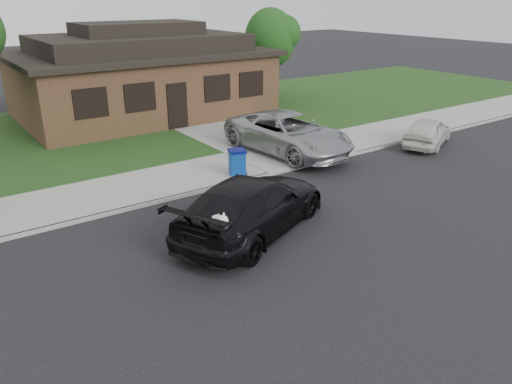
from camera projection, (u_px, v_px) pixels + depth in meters
ground at (233, 241)px, 13.25m from camera, size 120.00×120.00×0.00m
sidewalk at (154, 184)px, 17.02m from camera, size 60.00×3.00×0.12m
curb at (174, 198)px, 15.88m from camera, size 60.00×0.12×0.12m
lawn at (81, 134)px, 23.09m from camera, size 60.00×13.00×0.13m
driveway at (225, 128)px, 24.02m from camera, size 4.50×13.00×0.14m
sedan at (252, 206)px, 13.45m from camera, size 5.84×4.20×1.57m
minivan at (288, 133)px, 19.87m from camera, size 3.12×5.88×1.57m
white_compact at (428, 131)px, 21.33m from camera, size 3.90×2.81×1.23m
recycling_bin at (237, 162)px, 17.54m from camera, size 0.70×0.70×0.93m
house at (141, 75)px, 25.97m from camera, size 12.60×8.60×4.65m
tree_1 at (273, 37)px, 29.29m from camera, size 3.15×3.00×5.25m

